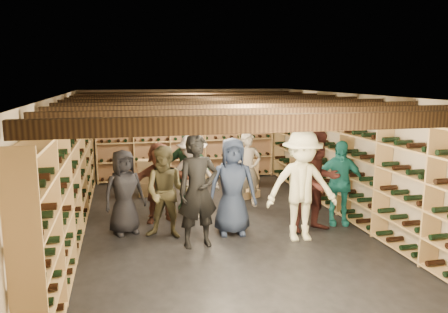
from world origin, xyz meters
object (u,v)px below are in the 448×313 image
crate_stack_right (248,174)px  person_8 (318,181)px  person_5 (160,182)px  person_7 (248,170)px  person_2 (166,192)px  person_0 (124,192)px  person_4 (339,183)px  person_6 (232,186)px  person_9 (192,176)px  crate_stack_left (149,178)px  crate_loose (247,194)px  person_1 (198,191)px  person_3 (302,186)px  person_10 (187,170)px

crate_stack_right → person_8: person_8 is taller
person_5 → person_7: size_ratio=0.96×
person_2 → person_5: 0.89m
person_0 → person_4: 3.90m
person_6 → person_8: (1.49, -0.23, 0.07)m
person_4 → person_9: person_9 is taller
crate_stack_right → person_4: 3.20m
person_6 → person_8: 1.51m
crate_stack_right → person_2: 3.83m
crate_stack_left → crate_loose: size_ratio=1.70×
crate_loose → person_1: 3.19m
person_4 → person_1: bearing=-154.6°
person_3 → person_9: 2.27m
crate_loose → person_2: bearing=-134.1°
person_3 → person_7: size_ratio=1.18×
person_8 → crate_stack_left: bearing=122.4°
crate_stack_left → person_8: 4.15m
crate_stack_left → person_0: 2.50m
person_2 → person_7: 2.36m
crate_stack_left → person_8: person_8 is taller
person_1 → crate_loose: bearing=50.4°
person_8 → crate_loose: bearing=94.0°
person_8 → person_10: 2.75m
crate_stack_left → person_1: size_ratio=0.46×
person_8 → person_10: (-2.05, 1.83, -0.09)m
person_1 → person_2: (-0.45, 0.51, -0.12)m
person_0 → person_10: 1.73m
crate_loose → person_10: bearing=-158.4°
person_5 → person_2: bearing=-92.9°
person_7 → person_10: 1.30m
person_5 → person_10: bearing=41.7°
crate_stack_left → person_9: (0.72, -1.79, 0.39)m
crate_loose → person_3: person_3 is taller
person_2 → person_4: size_ratio=1.00×
person_6 → person_9: 1.19m
crate_stack_right → person_0: (-3.02, -2.65, 0.41)m
person_4 → person_3: bearing=-133.8°
person_1 → person_2: person_1 is taller
person_10 → crate_stack_right: bearing=60.4°
crate_loose → person_9: (-1.45, -1.13, 0.73)m
person_3 → person_9: (-1.59, 1.61, -0.11)m
person_7 → person_1: bearing=-131.0°
crate_stack_left → person_7: person_7 is taller
person_2 → crate_loose: bearing=66.1°
crate_stack_left → person_2: (0.12, -2.78, 0.37)m
crate_stack_left → person_10: size_ratio=0.51×
crate_stack_right → person_1: person_1 is taller
person_1 → person_10: size_ratio=1.11×
crate_stack_right → crate_loose: crate_stack_right is taller
crate_stack_left → person_8: size_ratio=0.46×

